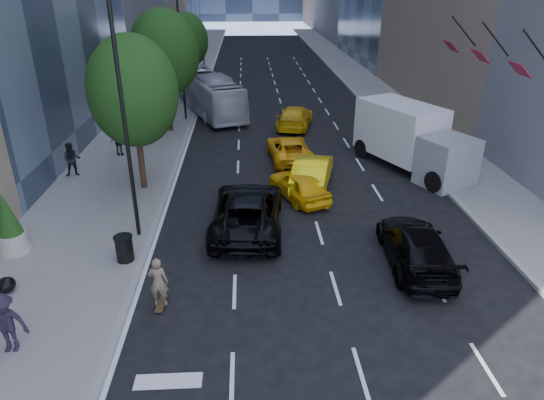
{
  "coord_description": "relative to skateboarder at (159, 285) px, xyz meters",
  "views": [
    {
      "loc": [
        -1.95,
        -13.84,
        9.82
      ],
      "look_at": [
        -1.0,
        3.93,
        1.6
      ],
      "focal_mm": 32.0,
      "sensor_mm": 36.0,
      "label": 1
    }
  ],
  "objects": [
    {
      "name": "lamp_near",
      "position": [
        -1.44,
        4.75,
        4.95
      ],
      "size": [
        2.13,
        0.22,
        10.0
      ],
      "color": "black",
      "rests_on": "sidewalk_left"
    },
    {
      "name": "lamp_far",
      "position": [
        -1.44,
        22.75,
        4.95
      ],
      "size": [
        2.13,
        0.22,
        10.0
      ],
      "color": "black",
      "rests_on": "sidewalk_left"
    },
    {
      "name": "sidewalk_right",
      "position": [
        14.88,
        30.75,
        -0.79
      ],
      "size": [
        4.0,
        120.0,
        0.15
      ],
      "primitive_type": "cube",
      "color": "slate",
      "rests_on": "ground"
    },
    {
      "name": "taxi_b",
      "position": [
        6.21,
        9.75,
        -0.06
      ],
      "size": [
        2.86,
        5.11,
        1.59
      ],
      "primitive_type": "imported",
      "rotation": [
        0.0,
        0.0,
        2.88
      ],
      "color": "yellow",
      "rests_on": "ground"
    },
    {
      "name": "trash_can",
      "position": [
        -1.72,
        2.75,
        -0.23
      ],
      "size": [
        0.64,
        0.64,
        0.96
      ],
      "primitive_type": "cylinder",
      "color": "black",
      "rests_on": "sidewalk_left"
    },
    {
      "name": "pedestrian_b",
      "position": [
        -4.62,
        14.66,
        0.1
      ],
      "size": [
        1.0,
        0.53,
        1.63
      ],
      "primitive_type": "imported",
      "rotation": [
        0.0,
        0.0,
        3.0
      ],
      "color": "black",
      "rests_on": "sidewalk_left"
    },
    {
      "name": "sidewalk_left",
      "position": [
        -4.12,
        30.75,
        -0.79
      ],
      "size": [
        6.0,
        120.0,
        0.15
      ],
      "primitive_type": "cube",
      "color": "slate",
      "rests_on": "ground"
    },
    {
      "name": "tree_mid",
      "position": [
        -2.32,
        19.75,
        4.46
      ],
      "size": [
        4.5,
        4.5,
        7.99
      ],
      "color": "black",
      "rests_on": "sidewalk_left"
    },
    {
      "name": "pedestrian_c",
      "position": [
        -3.89,
        -1.97,
        0.23
      ],
      "size": [
        1.22,
        0.72,
        1.87
      ],
      "primitive_type": "imported",
      "rotation": [
        0.0,
        0.0,
        0.02
      ],
      "color": "#241C2B",
      "rests_on": "sidewalk_left"
    },
    {
      "name": "taxi_d",
      "position": [
        6.39,
        20.57,
        -0.11
      ],
      "size": [
        3.32,
        5.53,
        1.5
      ],
      "primitive_type": "imported",
      "rotation": [
        0.0,
        0.0,
        2.89
      ],
      "color": "#E2B10B",
      "rests_on": "ground"
    },
    {
      "name": "ground",
      "position": [
        4.88,
        0.75,
        -0.86
      ],
      "size": [
        160.0,
        160.0,
        0.0
      ],
      "primitive_type": "plane",
      "color": "black",
      "rests_on": "ground"
    },
    {
      "name": "black_sedan_mercedes",
      "position": [
        9.08,
        2.13,
        -0.1
      ],
      "size": [
        2.46,
        5.4,
        1.53
      ],
      "primitive_type": "imported",
      "rotation": [
        0.0,
        0.0,
        3.08
      ],
      "color": "black",
      "rests_on": "ground"
    },
    {
      "name": "tree_far",
      "position": [
        -2.32,
        32.75,
        3.76
      ],
      "size": [
        3.9,
        3.9,
        6.92
      ],
      "color": "black",
      "rests_on": "sidewalk_left"
    },
    {
      "name": "skateboarder",
      "position": [
        0.0,
        0.0,
        0.0
      ],
      "size": [
        0.65,
        0.45,
        1.72
      ],
      "primitive_type": "imported",
      "rotation": [
        0.0,
        0.0,
        3.07
      ],
      "color": "#79664B",
      "rests_on": "ground"
    },
    {
      "name": "taxi_a",
      "position": [
        5.38,
        8.31,
        -0.17
      ],
      "size": [
        3.07,
        4.37,
        1.38
      ],
      "primitive_type": "imported",
      "rotation": [
        0.0,
        0.0,
        3.54
      ],
      "color": "yellow",
      "rests_on": "ground"
    },
    {
      "name": "box_truck",
      "position": [
        11.94,
        12.05,
        0.9
      ],
      "size": [
        5.37,
        7.64,
        3.46
      ],
      "rotation": [
        0.0,
        0.0,
        0.43
      ],
      "color": "white",
      "rests_on": "ground"
    },
    {
      "name": "planter_shrub",
      "position": [
        -6.12,
        3.58,
        0.46
      ],
      "size": [
        1.03,
        1.03,
        2.46
      ],
      "color": "beige",
      "rests_on": "sidewalk_left"
    },
    {
      "name": "facade_flags",
      "position": [
        15.52,
        10.75,
        5.32
      ],
      "size": [
        1.85,
        13.3,
        2.05
      ],
      "color": "black",
      "rests_on": "ground"
    },
    {
      "name": "tree_near",
      "position": [
        -2.32,
        9.75,
        4.11
      ],
      "size": [
        4.2,
        4.2,
        7.46
      ],
      "color": "black",
      "rests_on": "sidewalk_left"
    },
    {
      "name": "pedestrian_a",
      "position": [
        -6.32,
        11.5,
        0.2
      ],
      "size": [
        1.02,
        0.87,
        1.82
      ],
      "primitive_type": "imported",
      "rotation": [
        0.0,
        0.0,
        0.23
      ],
      "color": "black",
      "rests_on": "sidewalk_left"
    },
    {
      "name": "city_bus",
      "position": [
        0.08,
        24.9,
        0.67
      ],
      "size": [
        6.14,
        11.22,
        3.06
      ],
      "primitive_type": "imported",
      "rotation": [
        0.0,
        0.0,
        0.35
      ],
      "color": "#B6B8BD",
      "rests_on": "ground"
    },
    {
      "name": "taxi_c",
      "position": [
        5.38,
        13.75,
        -0.18
      ],
      "size": [
        2.63,
        5.07,
        1.36
      ],
      "primitive_type": "imported",
      "rotation": [
        0.0,
        0.0,
        3.22
      ],
      "color": "#FFAF0D",
      "rests_on": "ground"
    },
    {
      "name": "black_sedan_lincoln",
      "position": [
        2.88,
        5.32,
        -0.0
      ],
      "size": [
        3.28,
        6.36,
        1.72
      ],
      "primitive_type": "imported",
      "rotation": [
        0.0,
        0.0,
        3.07
      ],
      "color": "black",
      "rests_on": "ground"
    },
    {
      "name": "traffic_signal",
      "position": [
        -1.52,
        40.75,
        3.37
      ],
      "size": [
        2.48,
        0.53,
        5.2
      ],
      "color": "black",
      "rests_on": "sidewalk_left"
    }
  ]
}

